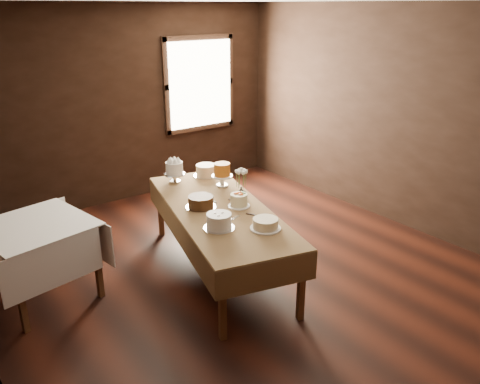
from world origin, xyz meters
name	(u,v)px	position (x,y,z in m)	size (l,w,h in m)	color
floor	(251,280)	(0.00, 0.00, 0.00)	(5.00, 6.00, 0.01)	black
wall_back	(122,106)	(0.00, 3.00, 1.40)	(5.00, 0.02, 2.80)	black
wall_right	(408,120)	(2.50, 0.00, 1.40)	(0.02, 6.00, 2.80)	black
window	(200,84)	(1.30, 2.94, 1.60)	(1.10, 0.05, 1.30)	#FFEABF
display_table	(219,213)	(-0.15, 0.37, 0.70)	(1.54, 2.59, 0.75)	#4B2A16
side_table	(36,234)	(-1.85, 0.99, 0.71)	(1.11, 1.11, 0.81)	#4B2A16
cake_meringue	(175,173)	(-0.11, 1.35, 0.87)	(0.25, 0.25, 0.26)	silver
cake_speckled	(206,171)	(0.30, 1.31, 0.82)	(0.31, 0.31, 0.15)	silver
cake_caramel	(222,176)	(0.26, 0.90, 0.88)	(0.25, 0.25, 0.29)	white
cake_chocolate	(201,202)	(-0.29, 0.50, 0.81)	(0.37, 0.37, 0.13)	silver
cake_flowers	(239,201)	(0.05, 0.28, 0.82)	(0.26, 0.26, 0.14)	white
cake_swirl	(219,222)	(-0.44, -0.05, 0.82)	(0.30, 0.30, 0.15)	silver
cake_cream	(265,224)	(-0.09, -0.32, 0.80)	(0.34, 0.34, 0.11)	white
cake_server_a	(235,218)	(-0.17, 0.06, 0.76)	(0.24, 0.03, 0.01)	silver
cake_server_b	(261,216)	(0.06, -0.07, 0.76)	(0.24, 0.03, 0.01)	silver
cake_server_c	(208,198)	(-0.10, 0.66, 0.76)	(0.24, 0.03, 0.01)	silver
cake_server_d	(235,195)	(0.20, 0.55, 0.76)	(0.24, 0.03, 0.01)	silver
flower_vase	(241,193)	(0.20, 0.45, 0.82)	(0.13, 0.13, 0.13)	#2D2823
flower_bouquet	(241,177)	(0.20, 0.45, 1.00)	(0.14, 0.14, 0.20)	white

